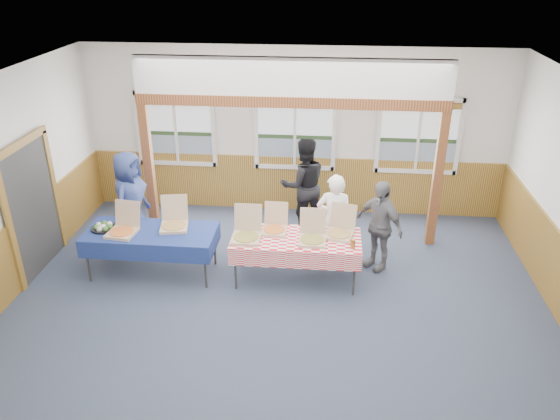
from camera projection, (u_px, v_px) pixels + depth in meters
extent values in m
plane|color=#2B3246|center=(277.00, 311.00, 7.89)|extent=(8.00, 8.00, 0.00)
plane|color=white|center=(276.00, 92.00, 6.50)|extent=(8.00, 8.00, 0.00)
plane|color=silver|center=(295.00, 132.00, 10.34)|extent=(8.00, 0.00, 8.00)
plane|color=silver|center=(230.00, 416.00, 4.06)|extent=(8.00, 0.00, 8.00)
cube|color=brown|center=(294.00, 183.00, 10.77)|extent=(7.98, 0.05, 1.10)
cube|color=brown|center=(7.00, 265.00, 7.99)|extent=(0.05, 6.98, 1.10)
cube|color=#2D2D2D|center=(32.00, 208.00, 8.58)|extent=(0.06, 1.30, 2.10)
cube|color=silver|center=(178.00, 163.00, 10.78)|extent=(1.52, 0.05, 0.08)
cube|color=silver|center=(173.00, 94.00, 10.18)|extent=(1.52, 0.05, 0.08)
cube|color=silver|center=(138.00, 128.00, 10.54)|extent=(0.08, 0.05, 1.46)
cube|color=silver|center=(213.00, 131.00, 10.42)|extent=(0.08, 0.05, 1.46)
cube|color=silver|center=(176.00, 129.00, 10.48)|extent=(0.05, 0.05, 1.30)
cube|color=slate|center=(178.00, 148.00, 10.69)|extent=(1.40, 0.02, 0.52)
cube|color=#22371B|center=(177.00, 133.00, 10.56)|extent=(1.40, 0.02, 0.08)
cube|color=#B4BCC2|center=(175.00, 114.00, 10.39)|extent=(1.40, 0.02, 0.70)
cube|color=brown|center=(173.00, 99.00, 10.21)|extent=(1.40, 0.07, 0.10)
cube|color=silver|center=(294.00, 167.00, 10.58)|extent=(1.52, 0.05, 0.08)
cube|color=silver|center=(295.00, 97.00, 9.99)|extent=(1.52, 0.05, 0.08)
cube|color=silver|center=(256.00, 132.00, 10.35)|extent=(0.08, 0.05, 1.46)
cube|color=silver|center=(334.00, 134.00, 10.22)|extent=(0.08, 0.05, 1.46)
cube|color=silver|center=(295.00, 133.00, 10.28)|extent=(0.05, 0.05, 1.30)
cube|color=slate|center=(295.00, 152.00, 10.49)|extent=(1.40, 0.02, 0.52)
cube|color=#22371B|center=(295.00, 137.00, 10.36)|extent=(1.40, 0.02, 0.08)
cube|color=#B4BCC2|center=(295.00, 117.00, 10.19)|extent=(1.40, 0.02, 0.70)
cube|color=brown|center=(295.00, 102.00, 10.01)|extent=(1.40, 0.07, 0.10)
cube|color=silver|center=(415.00, 171.00, 10.39)|extent=(1.52, 0.05, 0.08)
cube|color=silver|center=(423.00, 100.00, 9.79)|extent=(1.52, 0.05, 0.08)
cube|color=silver|center=(378.00, 135.00, 10.15)|extent=(0.08, 0.05, 1.46)
cube|color=silver|center=(460.00, 138.00, 10.03)|extent=(0.08, 0.05, 1.46)
cube|color=silver|center=(419.00, 136.00, 10.09)|extent=(0.05, 0.05, 1.30)
cube|color=slate|center=(416.00, 156.00, 10.29)|extent=(1.40, 0.02, 0.52)
cube|color=#22371B|center=(418.00, 140.00, 10.16)|extent=(1.40, 0.02, 0.08)
cube|color=#B4BCC2|center=(420.00, 120.00, 10.00)|extent=(1.40, 0.02, 0.70)
cube|color=brown|center=(422.00, 105.00, 9.82)|extent=(1.40, 0.07, 0.10)
cube|color=#5B2814|center=(149.00, 170.00, 9.65)|extent=(0.15, 0.15, 2.40)
cube|color=#5B2814|center=(437.00, 180.00, 9.22)|extent=(0.15, 0.15, 2.40)
cube|color=#5B2814|center=(291.00, 102.00, 8.88)|extent=(5.15, 0.18, 0.18)
cylinder|color=#2D2D2D|center=(88.00, 261.00, 8.45)|extent=(0.04, 0.04, 0.73)
cylinder|color=#2D2D2D|center=(105.00, 240.00, 9.08)|extent=(0.04, 0.04, 0.73)
cylinder|color=#2D2D2D|center=(205.00, 267.00, 8.29)|extent=(0.04, 0.04, 0.73)
cylinder|color=#2D2D2D|center=(215.00, 245.00, 8.92)|extent=(0.04, 0.04, 0.73)
cube|color=#2D2D2D|center=(150.00, 232.00, 8.53)|extent=(2.13, 1.40, 0.03)
cube|color=navy|center=(150.00, 231.00, 8.52)|extent=(2.21, 1.48, 0.01)
cube|color=navy|center=(142.00, 253.00, 8.18)|extent=(1.93, 0.65, 0.28)
cube|color=navy|center=(159.00, 226.00, 8.98)|extent=(1.93, 0.65, 0.28)
cylinder|color=#2D2D2D|center=(235.00, 268.00, 8.26)|extent=(0.04, 0.04, 0.73)
cylinder|color=#2D2D2D|center=(242.00, 246.00, 8.87)|extent=(0.04, 0.04, 0.73)
cylinder|color=#2D2D2D|center=(354.00, 274.00, 8.11)|extent=(0.04, 0.04, 0.73)
cylinder|color=#2D2D2D|center=(353.00, 252.00, 8.72)|extent=(0.04, 0.04, 0.73)
cube|color=#2D2D2D|center=(296.00, 239.00, 8.33)|extent=(1.93, 0.85, 0.03)
cube|color=red|center=(296.00, 238.00, 8.32)|extent=(1.99, 0.91, 0.01)
cube|color=red|center=(294.00, 260.00, 8.00)|extent=(1.97, 0.06, 0.28)
cube|color=red|center=(298.00, 233.00, 8.77)|extent=(1.97, 0.06, 0.28)
cube|color=tan|center=(122.00, 233.00, 8.41)|extent=(0.46, 0.46, 0.05)
cylinder|color=gold|center=(122.00, 231.00, 8.39)|extent=(0.40, 0.40, 0.01)
cube|color=tan|center=(128.00, 213.00, 8.53)|extent=(0.42, 0.15, 0.41)
cube|color=tan|center=(174.00, 227.00, 8.58)|extent=(0.48, 0.48, 0.05)
cylinder|color=tan|center=(174.00, 225.00, 8.57)|extent=(0.42, 0.42, 0.01)
cube|color=tan|center=(174.00, 207.00, 8.71)|extent=(0.43, 0.17, 0.41)
cube|color=tan|center=(246.00, 238.00, 8.25)|extent=(0.43, 0.43, 0.05)
cylinder|color=#B87C39|center=(246.00, 237.00, 8.23)|extent=(0.37, 0.37, 0.01)
cube|color=tan|center=(248.00, 217.00, 8.38)|extent=(0.43, 0.10, 0.42)
cube|color=tan|center=(274.00, 231.00, 8.48)|extent=(0.38, 0.38, 0.04)
cylinder|color=gold|center=(274.00, 229.00, 8.46)|extent=(0.33, 0.33, 0.01)
cube|color=tan|center=(276.00, 213.00, 8.59)|extent=(0.37, 0.10, 0.36)
cube|color=tan|center=(312.00, 241.00, 8.18)|extent=(0.41, 0.41, 0.05)
cylinder|color=#B87C39|center=(312.00, 239.00, 8.17)|extent=(0.36, 0.36, 0.01)
cube|color=tan|center=(313.00, 221.00, 8.30)|extent=(0.40, 0.10, 0.40)
cube|color=tan|center=(339.00, 235.00, 8.34)|extent=(0.49, 0.49, 0.04)
cylinder|color=tan|center=(339.00, 233.00, 8.33)|extent=(0.43, 0.43, 0.01)
cube|color=tan|center=(344.00, 216.00, 8.45)|extent=(0.41, 0.19, 0.39)
cylinder|color=black|center=(104.00, 228.00, 8.57)|extent=(0.39, 0.39, 0.03)
cylinder|color=white|center=(104.00, 227.00, 8.56)|extent=(0.09, 0.09, 0.04)
sphere|color=#41752C|center=(110.00, 227.00, 8.55)|extent=(0.09, 0.09, 0.09)
sphere|color=beige|center=(110.00, 224.00, 8.63)|extent=(0.09, 0.09, 0.09)
sphere|color=#41752C|center=(105.00, 223.00, 8.66)|extent=(0.09, 0.09, 0.09)
sphere|color=beige|center=(99.00, 225.00, 8.61)|extent=(0.09, 0.09, 0.09)
sphere|color=#41752C|center=(96.00, 227.00, 8.53)|extent=(0.09, 0.09, 0.09)
sphere|color=beige|center=(99.00, 229.00, 8.47)|extent=(0.09, 0.09, 0.09)
sphere|color=#41752C|center=(106.00, 229.00, 8.48)|extent=(0.09, 0.09, 0.09)
cylinder|color=#8D5517|center=(353.00, 244.00, 7.99)|extent=(0.07, 0.07, 0.15)
imported|color=white|center=(334.00, 220.00, 8.78)|extent=(0.59, 0.40, 1.58)
imported|color=black|center=(304.00, 185.00, 9.85)|extent=(1.03, 0.91, 1.77)
imported|color=navy|center=(130.00, 200.00, 9.33)|extent=(0.67, 0.91, 1.72)
imported|color=slate|center=(379.00, 225.00, 8.69)|extent=(0.90, 0.89, 1.52)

